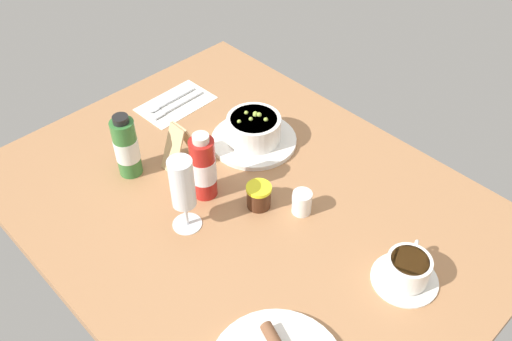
# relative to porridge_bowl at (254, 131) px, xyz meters

# --- Properties ---
(ground_plane) EXTENTS (1.10, 0.84, 0.03)m
(ground_plane) POSITION_rel_porridge_bowl_xyz_m (-0.13, 0.15, -0.05)
(ground_plane) COLOR #A8754C
(porridge_bowl) EXTENTS (0.21, 0.21, 0.08)m
(porridge_bowl) POSITION_rel_porridge_bowl_xyz_m (0.00, 0.00, 0.00)
(porridge_bowl) COLOR white
(porridge_bowl) RESTS_ON ground_plane
(cutlery_setting) EXTENTS (0.13, 0.20, 0.01)m
(cutlery_setting) POSITION_rel_porridge_bowl_xyz_m (0.26, 0.04, -0.03)
(cutlery_setting) COLOR white
(cutlery_setting) RESTS_ON ground_plane
(coffee_cup) EXTENTS (0.13, 0.13, 0.06)m
(coffee_cup) POSITION_rel_porridge_bowl_xyz_m (-0.50, 0.07, -0.01)
(coffee_cup) COLOR white
(coffee_cup) RESTS_ON ground_plane
(creamer_jug) EXTENTS (0.04, 0.05, 0.06)m
(creamer_jug) POSITION_rel_porridge_bowl_xyz_m (-0.24, 0.09, -0.01)
(creamer_jug) COLOR white
(creamer_jug) RESTS_ON ground_plane
(wine_glass) EXTENTS (0.06, 0.06, 0.18)m
(wine_glass) POSITION_rel_porridge_bowl_xyz_m (-0.10, 0.29, 0.08)
(wine_glass) COLOR white
(wine_glass) RESTS_ON ground_plane
(jam_jar) EXTENTS (0.06, 0.06, 0.06)m
(jam_jar) POSITION_rel_porridge_bowl_xyz_m (-0.16, 0.14, -0.01)
(jam_jar) COLOR #452314
(jam_jar) RESTS_ON ground_plane
(sauce_bottle_red) EXTENTS (0.06, 0.06, 0.17)m
(sauce_bottle_red) POSITION_rel_porridge_bowl_xyz_m (-0.05, 0.20, 0.04)
(sauce_bottle_red) COLOR #B21E19
(sauce_bottle_red) RESTS_ON ground_plane
(sauce_bottle_green) EXTENTS (0.06, 0.06, 0.16)m
(sauce_bottle_green) POSITION_rel_porridge_bowl_xyz_m (0.12, 0.28, 0.04)
(sauce_bottle_green) COLOR #337233
(sauce_bottle_green) RESTS_ON ground_plane
(menu_card) EXTENTS (0.05, 0.09, 0.11)m
(menu_card) POSITION_rel_porridge_bowl_xyz_m (0.06, 0.18, 0.02)
(menu_card) COLOR tan
(menu_card) RESTS_ON ground_plane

